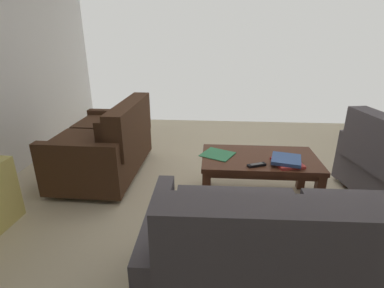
{
  "coord_description": "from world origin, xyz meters",
  "views": [
    {
      "loc": [
        0.37,
        2.35,
        1.47
      ],
      "look_at": [
        0.51,
        0.52,
        0.76
      ],
      "focal_mm": 27.37,
      "sensor_mm": 36.0,
      "label": 1
    }
  ],
  "objects_px": {
    "sofa_main": "(316,260)",
    "loveseat_near": "(108,144)",
    "loose_magazine": "(218,154)",
    "book_stack": "(287,161)",
    "tv_remote": "(257,165)",
    "coffee_table": "(259,164)"
  },
  "relations": [
    {
      "from": "sofa_main",
      "to": "loveseat_near",
      "type": "distance_m",
      "value": 2.31
    },
    {
      "from": "sofa_main",
      "to": "loose_magazine",
      "type": "height_order",
      "value": "sofa_main"
    },
    {
      "from": "book_stack",
      "to": "tv_remote",
      "type": "bearing_deg",
      "value": 14.59
    },
    {
      "from": "loveseat_near",
      "to": "loose_magazine",
      "type": "distance_m",
      "value": 1.24
    },
    {
      "from": "sofa_main",
      "to": "loose_magazine",
      "type": "relative_size",
      "value": 6.77
    },
    {
      "from": "tv_remote",
      "to": "coffee_table",
      "type": "bearing_deg",
      "value": -105.36
    },
    {
      "from": "loveseat_near",
      "to": "loose_magazine",
      "type": "height_order",
      "value": "loveseat_near"
    },
    {
      "from": "loveseat_near",
      "to": "tv_remote",
      "type": "distance_m",
      "value": 1.61
    },
    {
      "from": "tv_remote",
      "to": "loveseat_near",
      "type": "bearing_deg",
      "value": -22.72
    },
    {
      "from": "coffee_table",
      "to": "tv_remote",
      "type": "xyz_separation_m",
      "value": [
        0.05,
        0.19,
        0.08
      ]
    },
    {
      "from": "sofa_main",
      "to": "coffee_table",
      "type": "relative_size",
      "value": 1.74
    },
    {
      "from": "coffee_table",
      "to": "loose_magazine",
      "type": "distance_m",
      "value": 0.38
    },
    {
      "from": "coffee_table",
      "to": "loveseat_near",
      "type": "bearing_deg",
      "value": -15.64
    },
    {
      "from": "coffee_table",
      "to": "book_stack",
      "type": "xyz_separation_m",
      "value": [
        -0.2,
        0.13,
        0.1
      ]
    },
    {
      "from": "sofa_main",
      "to": "tv_remote",
      "type": "relative_size",
      "value": 10.79
    },
    {
      "from": "book_stack",
      "to": "loose_magazine",
      "type": "distance_m",
      "value": 0.6
    },
    {
      "from": "loveseat_near",
      "to": "book_stack",
      "type": "relative_size",
      "value": 4.36
    },
    {
      "from": "coffee_table",
      "to": "tv_remote",
      "type": "distance_m",
      "value": 0.21
    },
    {
      "from": "sofa_main",
      "to": "tv_remote",
      "type": "height_order",
      "value": "sofa_main"
    },
    {
      "from": "coffee_table",
      "to": "book_stack",
      "type": "relative_size",
      "value": 3.48
    },
    {
      "from": "coffee_table",
      "to": "loose_magazine",
      "type": "height_order",
      "value": "loose_magazine"
    },
    {
      "from": "sofa_main",
      "to": "book_stack",
      "type": "distance_m",
      "value": 1.06
    }
  ]
}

